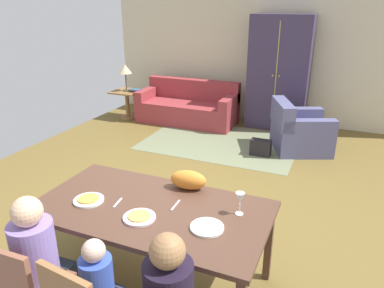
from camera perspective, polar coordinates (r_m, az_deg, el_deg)
ground_plane at (r=4.94m, az=1.96°, el=-6.53°), size 6.49×6.38×0.02m
back_wall at (r=7.55m, az=11.36°, el=13.71°), size 6.49×0.10×2.70m
dining_table at (r=3.03m, az=-6.36°, el=-10.81°), size 1.89×1.01×0.76m
plate_near_man at (r=3.17m, az=-15.81°, el=-8.43°), size 0.25×0.25×0.02m
pizza_near_man at (r=3.16m, az=-15.84°, el=-8.19°), size 0.17×0.17×0.01m
plate_near_child at (r=2.86m, az=-8.21°, el=-11.28°), size 0.25×0.25×0.02m
pizza_near_child at (r=2.85m, az=-8.22°, el=-11.02°), size 0.17×0.17×0.01m
plate_near_woman at (r=2.73m, az=2.35°, el=-12.87°), size 0.25×0.25×0.02m
wine_glass at (r=2.85m, az=7.49°, el=-8.51°), size 0.07×0.07×0.19m
fork at (r=3.09m, az=-11.51°, el=-8.94°), size 0.04×0.15×0.01m
knife at (r=3.00m, az=-2.59°, el=-9.51°), size 0.02×0.17×0.01m
dining_chair_man at (r=2.90m, az=-24.80°, el=-19.60°), size 0.43×0.43×0.87m
person_man at (r=2.97m, az=-22.38°, el=-17.48°), size 0.30×0.40×1.11m
cat at (r=3.21m, az=-0.58°, el=-5.62°), size 0.34×0.20×0.17m
area_rug at (r=6.42m, az=4.51°, el=0.32°), size 2.60×1.80×0.01m
couch at (r=7.44m, az=-0.63°, el=5.74°), size 1.96×0.86×0.82m
armchair at (r=6.23m, az=16.25°, el=1.91°), size 1.13×1.12×0.82m
armoire at (r=7.15m, az=13.41°, el=10.70°), size 1.10×0.59×2.10m
side_table at (r=7.79m, az=-10.07°, el=6.71°), size 0.56×0.56×0.58m
table_lamp at (r=7.66m, az=-10.38°, el=11.29°), size 0.26×0.26×0.54m
book_lower at (r=7.68m, az=-8.67°, el=8.26°), size 0.22×0.16×0.03m
book_upper at (r=7.62m, az=-8.84°, el=8.36°), size 0.22×0.16×0.03m
handbag at (r=5.92m, az=10.65°, el=-0.55°), size 0.32×0.16×0.26m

